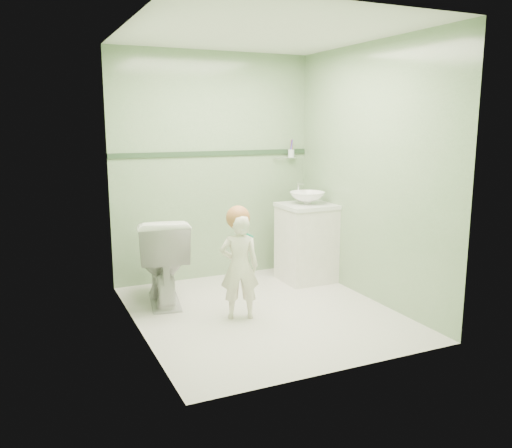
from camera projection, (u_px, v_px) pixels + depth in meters
name	position (u px, v px, depth m)	size (l,w,h in m)	color
ground	(263.00, 312.00, 4.76)	(2.50, 2.50, 0.00)	silver
room_shell	(263.00, 179.00, 4.53)	(2.50, 2.54, 2.40)	#80A575
trim_stripe	(214.00, 153.00, 5.61)	(2.20, 0.02, 0.05)	#2A442B
vanity	(306.00, 244.00, 5.65)	(0.52, 0.50, 0.80)	silver
counter	(307.00, 206.00, 5.57)	(0.54, 0.52, 0.04)	white
basin	(307.00, 198.00, 5.56)	(0.37, 0.37, 0.13)	white
faucet	(299.00, 188.00, 5.71)	(0.03, 0.13, 0.18)	silver
cup_holder	(291.00, 153.00, 5.93)	(0.26, 0.07, 0.21)	silver
toilet	(162.00, 260.00, 4.95)	(0.46, 0.81, 0.82)	white
toddler	(239.00, 267.00, 4.54)	(0.34, 0.22, 0.92)	white
hair_cap	(238.00, 218.00, 4.48)	(0.20, 0.20, 0.20)	#AD6B3C
teal_toothbrush	(249.00, 235.00, 4.37)	(0.11, 0.14, 0.08)	#108D6C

